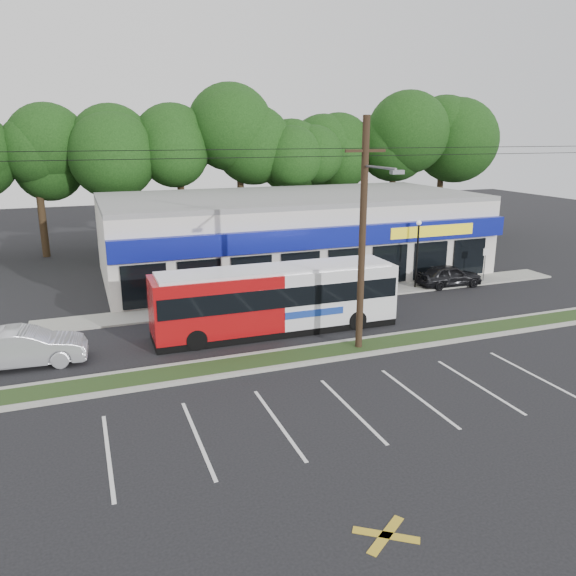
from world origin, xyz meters
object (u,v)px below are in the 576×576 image
at_px(utility_pole, 360,229).
at_px(pedestrian_a, 367,292).
at_px(car_silver, 24,347).
at_px(car_dark, 449,275).
at_px(pedestrian_b, 350,281).
at_px(lamp_post, 418,246).
at_px(sign_post, 485,259).
at_px(metrobus, 277,298).

distance_m(utility_pole, pedestrian_a, 7.61).
xyz_separation_m(utility_pole, car_silver, (-13.57, 3.27, -4.61)).
bearing_deg(pedestrian_a, car_dark, 156.16).
height_order(car_dark, pedestrian_b, pedestrian_b).
height_order(car_dark, pedestrian_a, pedestrian_a).
distance_m(lamp_post, pedestrian_a, 5.78).
distance_m(utility_pole, lamp_post, 11.67).
bearing_deg(lamp_post, utility_pole, -136.05).
xyz_separation_m(sign_post, pedestrian_b, (-9.68, -0.07, -0.60)).
bearing_deg(car_silver, utility_pole, -99.82).
xyz_separation_m(utility_pole, metrobus, (-2.46, 3.57, -3.73)).
distance_m(sign_post, pedestrian_a, 10.16).
bearing_deg(utility_pole, pedestrian_a, 57.56).
bearing_deg(sign_post, pedestrian_b, -179.56).
bearing_deg(pedestrian_a, pedestrian_b, -136.28).
bearing_deg(pedestrian_b, utility_pole, 75.76).
bearing_deg(metrobus, pedestrian_a, 16.42).
height_order(car_silver, pedestrian_b, pedestrian_b).
relative_size(metrobus, car_silver, 2.45).
bearing_deg(pedestrian_b, car_dark, -169.53).
bearing_deg(car_silver, pedestrian_b, -72.12).
height_order(sign_post, car_dark, sign_post).
bearing_deg(sign_post, utility_pole, -149.85).
relative_size(pedestrian_a, pedestrian_b, 1.02).
bearing_deg(lamp_post, pedestrian_b, -176.33).
bearing_deg(car_silver, lamp_post, -74.32).
distance_m(lamp_post, car_silver, 22.30).
bearing_deg(car_dark, metrobus, 110.47).
relative_size(utility_pole, pedestrian_a, 25.57).
distance_m(sign_post, car_dark, 2.88).
height_order(metrobus, pedestrian_a, metrobus).
bearing_deg(car_dark, pedestrian_a, 111.57).
height_order(sign_post, pedestrian_a, sign_post).
bearing_deg(sign_post, lamp_post, 177.42).
bearing_deg(utility_pole, lamp_post, 43.95).
xyz_separation_m(car_dark, pedestrian_b, (-6.93, 0.00, 0.26)).
xyz_separation_m(utility_pole, pedestrian_a, (3.32, 5.22, -4.44)).
xyz_separation_m(lamp_post, sign_post, (5.00, -0.23, -1.12)).
xyz_separation_m(sign_post, car_dark, (-2.75, -0.07, -0.85)).
relative_size(metrobus, pedestrian_a, 6.07).
height_order(metrobus, pedestrian_b, metrobus).
distance_m(metrobus, car_silver, 11.15).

